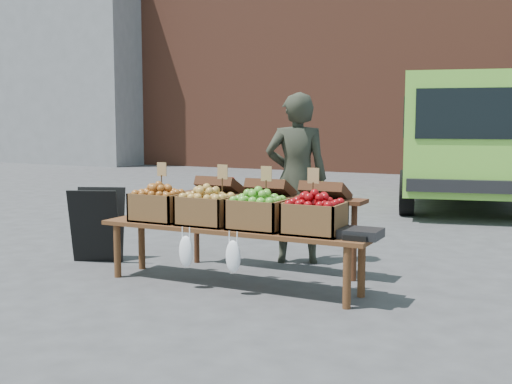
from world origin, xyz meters
The scene contains 13 objects.
ground centered at (0.00, 0.00, 0.00)m, with size 80.00×80.00×0.00m, color #3F3F41.
brick_building centered at (0.00, 15.00, 5.00)m, with size 24.00×4.00×10.00m, color brown.
grey_building centered at (-14.00, 13.00, 3.50)m, with size 8.00×3.00×7.00m, color slate.
delivery_van centered at (1.71, 7.07, 1.15)m, with size 2.35×5.14×2.30m, color #7BD03E, non-canonical shape.
vendor centered at (0.79, 1.24, 0.93)m, with size 0.68×0.45×1.86m, color #282B20.
chalkboard_sign centered at (-1.19, 0.28, 0.41)m, with size 0.55×0.30×0.83m, color black, non-canonical shape.
back_table centered at (0.72, 0.72, 0.52)m, with size 2.10×0.44×1.04m, color #3E2012, non-canonical shape.
display_bench centered at (0.66, 0.00, 0.28)m, with size 2.70×0.56×0.57m, color #502E17, non-canonical shape.
crate_golden_apples centered at (-0.16, 0.00, 0.71)m, with size 0.50×0.40×0.28m, color #8F490B, non-canonical shape.
crate_russet_pears centered at (0.39, 0.00, 0.71)m, with size 0.50×0.40×0.28m, color #A59A2C, non-canonical shape.
crate_red_apples centered at (0.94, 0.00, 0.71)m, with size 0.50×0.40×0.28m, color #448E25, non-canonical shape.
crate_green_apples centered at (1.49, 0.00, 0.71)m, with size 0.50×0.40×0.28m, color #690702, non-canonical shape.
weighing_scale centered at (1.91, 0.00, 0.61)m, with size 0.34×0.30×0.08m, color black.
Camera 1 is at (3.53, -5.19, 1.58)m, focal length 45.00 mm.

